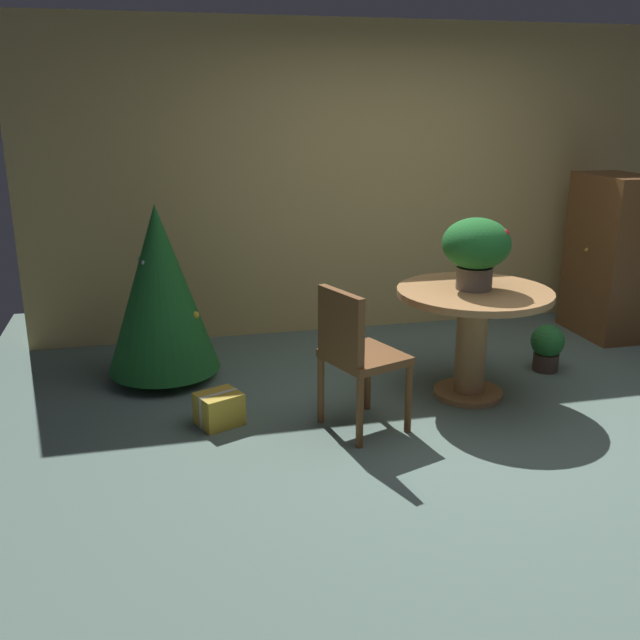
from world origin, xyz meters
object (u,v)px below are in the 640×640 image
holiday_tree (160,289)px  gift_box_gold (219,409)px  wooden_chair_left (355,351)px  potted_plant (547,346)px  wooden_cabinet (610,256)px  round_dining_table (473,321)px  flower_vase (476,247)px

holiday_tree → gift_box_gold: 1.09m
wooden_chair_left → potted_plant: bearing=21.0°
wooden_cabinet → potted_plant: bearing=-143.6°
holiday_tree → gift_box_gold: size_ratio=3.94×
round_dining_table → holiday_tree: bearing=158.4°
holiday_tree → potted_plant: bearing=-9.9°
flower_vase → wooden_chair_left: flower_vase is taller
flower_vase → potted_plant: flower_vase is taller
round_dining_table → wooden_chair_left: (-0.92, -0.33, -0.02)m
gift_box_gold → potted_plant: 2.53m
round_dining_table → holiday_tree: (-2.04, 0.81, 0.14)m
gift_box_gold → wooden_cabinet: bearing=17.4°
potted_plant → wooden_cabinet: bearing=36.4°
wooden_chair_left → flower_vase: bearing=21.1°
gift_box_gold → wooden_cabinet: size_ratio=0.24×
round_dining_table → wooden_cabinet: 2.01m
round_dining_table → potted_plant: (0.78, 0.32, -0.35)m
flower_vase → potted_plant: bearing=20.8°
wooden_chair_left → holiday_tree: size_ratio=0.70×
gift_box_gold → wooden_cabinet: wooden_cabinet is taller
holiday_tree → wooden_chair_left: bearing=-45.6°
potted_plant → round_dining_table: bearing=-157.9°
flower_vase → wooden_chair_left: size_ratio=0.52×
wooden_cabinet → potted_plant: wooden_cabinet is taller
holiday_tree → gift_box_gold: bearing=-70.4°
round_dining_table → flower_vase: size_ratio=2.18×
holiday_tree → wooden_cabinet: 3.77m
flower_vase → potted_plant: (0.78, 0.29, -0.85)m
round_dining_table → gift_box_gold: round_dining_table is taller
flower_vase → wooden_chair_left: 1.12m
flower_vase → wooden_cabinet: (1.73, 1.00, -0.35)m
round_dining_table → potted_plant: size_ratio=2.88×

